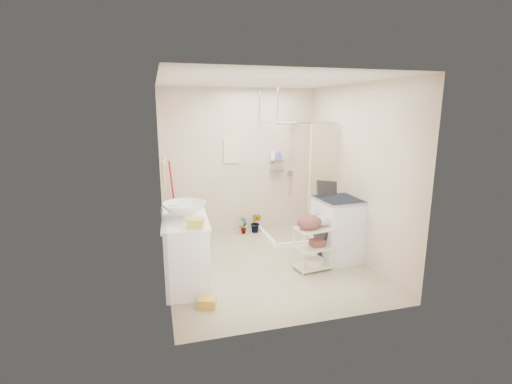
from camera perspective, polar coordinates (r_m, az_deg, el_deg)
floor at (r=5.55m, az=1.42°, el=-11.04°), size 3.20×3.20×0.00m
ceiling at (r=5.10m, az=1.59°, el=16.81°), size 2.80×3.20×0.04m
wall_back at (r=6.69m, az=-2.52°, el=4.65°), size 2.80×0.04×2.60m
wall_front at (r=3.70m, az=8.78°, el=-2.05°), size 2.80×0.04×2.60m
wall_left at (r=4.95m, az=-14.20°, el=1.42°), size 0.04×3.20×2.60m
wall_right at (r=5.73m, az=15.03°, el=2.88°), size 0.04×3.20×2.60m
vanity at (r=4.86m, az=-10.66°, el=-9.17°), size 0.62×1.04×0.89m
sink at (r=4.78m, az=-10.98°, el=-2.72°), size 0.61×0.61×0.19m
counter_basket at (r=4.36m, az=-9.26°, el=-4.74°), size 0.22×0.20×0.11m
floor_basket at (r=4.47m, az=-7.49°, el=-16.26°), size 0.33×0.29×0.15m
toilet at (r=5.89m, az=-10.41°, el=-5.84°), size 0.79×0.50×0.76m
mop at (r=6.58m, az=-12.97°, el=-1.22°), size 0.16×0.16×1.38m
potted_plant_a at (r=6.78m, az=-1.95°, el=-5.11°), size 0.21×0.20×0.33m
potted_plant_b at (r=6.83m, az=-0.01°, el=-4.77°), size 0.26×0.26×0.37m
hanging_towel at (r=6.62m, az=-3.77°, el=6.29°), size 0.28×0.03×0.42m
towel_ring at (r=4.72m, az=-14.00°, el=3.01°), size 0.04×0.22×0.34m
tp_holder at (r=5.14m, az=-13.42°, el=-4.80°), size 0.08×0.12×0.14m
shower at (r=6.46m, az=5.98°, el=2.06°), size 1.10×1.10×2.10m
shampoo_bottle_a at (r=6.74m, az=2.60°, el=5.77°), size 0.09×0.09×0.21m
shampoo_bottle_b at (r=6.80m, az=3.56°, el=5.66°), size 0.10×0.10×0.17m
washing_machine at (r=5.74m, az=12.67°, el=-5.54°), size 0.68×0.71×0.94m
laundry_rack at (r=5.33m, az=8.96°, el=-7.96°), size 0.57×0.38×0.74m
ironing_board at (r=5.71m, az=10.91°, el=-4.11°), size 0.35×0.14×1.21m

